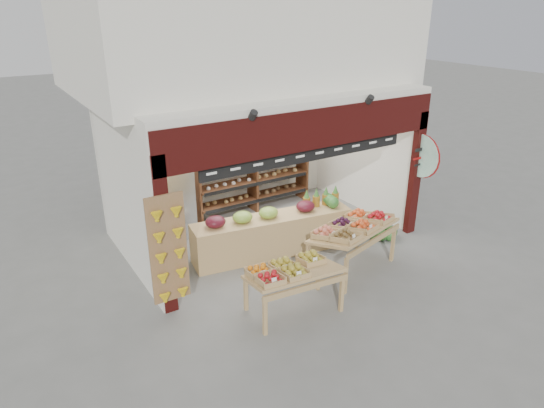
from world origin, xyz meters
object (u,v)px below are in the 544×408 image
(back_shelving, at_px, (252,164))
(refrigerator, at_px, (170,194))
(cardboard_stack, at_px, (224,241))
(display_table_left, at_px, (288,272))
(mid_counter, at_px, (272,233))
(display_table_right, at_px, (353,228))
(watermelon_pile, at_px, (382,230))

(back_shelving, bearing_deg, refrigerator, -171.20)
(cardboard_stack, bearing_deg, display_table_left, -91.76)
(cardboard_stack, height_order, mid_counter, mid_counter)
(refrigerator, height_order, display_table_left, refrigerator)
(refrigerator, distance_m, display_table_right, 3.85)
(mid_counter, height_order, display_table_left, mid_counter)
(back_shelving, distance_m, display_table_left, 4.25)
(refrigerator, xyz_separation_m, watermelon_pile, (3.75, -2.42, -0.80))
(cardboard_stack, xyz_separation_m, display_table_left, (-0.07, -2.38, 0.51))
(refrigerator, relative_size, display_table_left, 1.24)
(display_table_right, relative_size, watermelon_pile, 2.94)
(cardboard_stack, height_order, display_table_right, display_table_right)
(display_table_left, bearing_deg, cardboard_stack, 88.24)
(back_shelving, relative_size, display_table_right, 1.57)
(refrigerator, relative_size, display_table_right, 1.04)
(back_shelving, distance_m, mid_counter, 2.36)
(back_shelving, relative_size, refrigerator, 1.51)
(back_shelving, bearing_deg, display_table_right, -87.41)
(display_table_left, bearing_deg, watermelon_pile, 19.81)
(display_table_right, height_order, watermelon_pile, display_table_right)
(refrigerator, bearing_deg, mid_counter, -71.31)
(back_shelving, relative_size, cardboard_stack, 3.10)
(mid_counter, relative_size, display_table_right, 1.75)
(cardboard_stack, distance_m, display_table_left, 2.44)
(watermelon_pile, bearing_deg, display_table_right, -155.45)
(refrigerator, xyz_separation_m, display_table_right, (2.33, -3.06, -0.12))
(display_table_left, distance_m, watermelon_pile, 3.45)
(back_shelving, xyz_separation_m, refrigerator, (-2.18, -0.34, -0.19))
(mid_counter, xyz_separation_m, watermelon_pile, (2.35, -0.65, -0.28))
(refrigerator, height_order, mid_counter, refrigerator)
(back_shelving, height_order, display_table_left, back_shelving)
(watermelon_pile, bearing_deg, back_shelving, 119.68)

